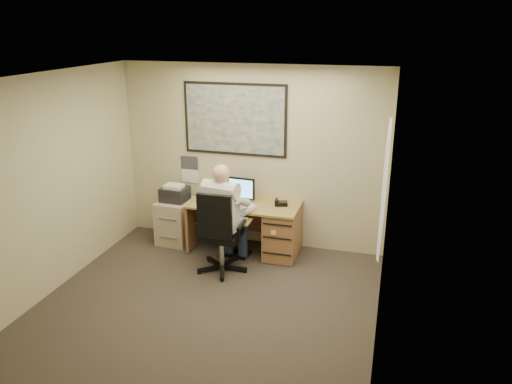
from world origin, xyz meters
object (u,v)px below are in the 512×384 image
(desk, at_px, (267,225))
(office_chair, at_px, (220,248))
(filing_cabinet, at_px, (176,217))
(person, at_px, (222,218))

(desk, bearing_deg, office_chair, -121.35)
(desk, height_order, filing_cabinet, desk)
(office_chair, bearing_deg, desk, 57.67)
(desk, xyz_separation_m, person, (-0.46, -0.67, 0.31))
(desk, bearing_deg, person, -124.45)
(person, bearing_deg, desk, 63.82)
(person, bearing_deg, office_chair, -82.36)
(filing_cabinet, relative_size, person, 0.62)
(filing_cabinet, relative_size, office_chair, 0.79)
(desk, xyz_separation_m, filing_cabinet, (-1.45, 0.01, -0.04))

